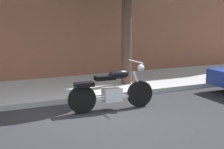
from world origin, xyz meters
name	(u,v)px	position (x,y,z in m)	size (l,w,h in m)	color
ground_plane	(104,119)	(0.00, 0.00, 0.00)	(60.00, 60.00, 0.00)	#28282D
sidewalk	(61,89)	(0.00, 3.15, 0.07)	(24.86, 3.14, 0.14)	#A5A5A5
motorcycle	(112,90)	(0.46, 0.56, 0.48)	(2.15, 0.70, 1.15)	black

